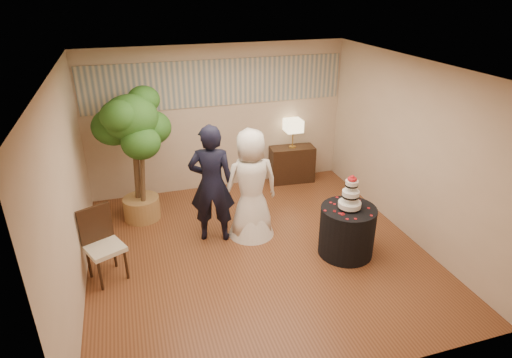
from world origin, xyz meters
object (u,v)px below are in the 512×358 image
object	(u,v)px
bride	(251,184)
ficus_tree	(135,157)
groom	(212,184)
wedding_cake	(351,192)
cake_table	(347,231)
table_lamp	(293,134)
console	(292,164)
side_chair	(105,246)

from	to	relation	value
bride	ficus_tree	bearing A→B (deg)	-32.84
groom	wedding_cake	size ratio (longest dim) A/B	3.61
cake_table	table_lamp	distance (m)	2.77
groom	console	distance (m)	2.67
bride	table_lamp	distance (m)	2.22
groom	cake_table	size ratio (longest dim) A/B	2.33
wedding_cake	side_chair	bearing A→B (deg)	172.98
groom	wedding_cake	xyz separation A→B (m)	(1.84, -1.02, 0.08)
groom	table_lamp	xyz separation A→B (m)	(2.01, 1.67, 0.08)
groom	side_chair	xyz separation A→B (m)	(-1.63, -0.59, -0.44)
wedding_cake	console	bearing A→B (deg)	86.38
bride	groom	bearing A→B (deg)	-6.67
side_chair	console	bearing A→B (deg)	7.13
console	side_chair	size ratio (longest dim) A/B	0.85
console	side_chair	bearing A→B (deg)	-143.31
groom	console	size ratio (longest dim) A/B	2.14
table_lamp	bride	bearing A→B (deg)	-128.80
ficus_tree	side_chair	world-z (taller)	ficus_tree
wedding_cake	table_lamp	bearing A→B (deg)	86.38
groom	ficus_tree	xyz separation A→B (m)	(-1.07, 0.99, 0.20)
wedding_cake	ficus_tree	bearing A→B (deg)	145.36
wedding_cake	ficus_tree	size ratio (longest dim) A/B	0.23
groom	console	bearing A→B (deg)	-123.96
groom	bride	distance (m)	0.62
console	ficus_tree	size ratio (longest dim) A/B	0.39
cake_table	console	distance (m)	2.69
bride	ficus_tree	distance (m)	2.00
wedding_cake	console	xyz separation A→B (m)	(0.17, 2.69, -0.67)
wedding_cake	ficus_tree	distance (m)	3.53
cake_table	side_chair	distance (m)	3.49
cake_table	ficus_tree	size ratio (longest dim) A/B	0.35
cake_table	console	size ratio (longest dim) A/B	0.92
groom	table_lamp	distance (m)	2.61
side_chair	table_lamp	bearing A→B (deg)	7.13
console	bride	bearing A→B (deg)	-124.00
ficus_tree	side_chair	bearing A→B (deg)	-109.46
cake_table	ficus_tree	distance (m)	3.62
cake_table	ficus_tree	bearing A→B (deg)	145.36
side_chair	ficus_tree	bearing A→B (deg)	45.79
console	table_lamp	xyz separation A→B (m)	(0.00, 0.00, 0.66)
cake_table	wedding_cake	distance (m)	0.66
ficus_tree	side_chair	xyz separation A→B (m)	(-0.56, -1.58, -0.64)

